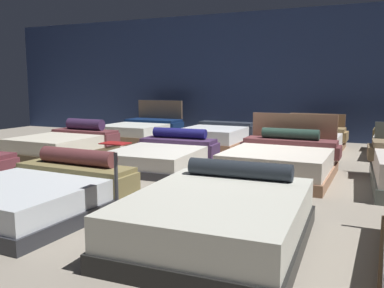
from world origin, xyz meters
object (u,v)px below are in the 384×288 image
(price_sign, at_px, (117,196))
(bed_2, at_px, (218,218))
(bed_8, at_px, (142,131))
(bed_9, at_px, (217,136))
(bed_10, at_px, (310,141))
(bed_5, at_px, (164,156))
(bed_1, at_px, (39,195))
(bed_6, at_px, (281,161))
(bed_4, at_px, (65,146))

(price_sign, bearing_deg, bed_2, 0.53)
(bed_8, bearing_deg, bed_2, -52.70)
(bed_9, height_order, bed_10, bed_10)
(bed_2, relative_size, bed_5, 0.97)
(bed_5, distance_m, bed_8, 3.77)
(bed_1, height_order, bed_5, bed_1)
(bed_5, xyz_separation_m, bed_6, (2.16, 0.03, 0.06))
(bed_1, bearing_deg, bed_8, 112.19)
(bed_1, xyz_separation_m, price_sign, (1.12, -0.04, 0.12))
(bed_10, bearing_deg, bed_2, -87.72)
(bed_8, relative_size, bed_9, 1.11)
(bed_2, height_order, bed_6, bed_6)
(bed_1, height_order, bed_4, bed_4)
(bed_6, xyz_separation_m, price_sign, (-1.11, -3.12, 0.09))
(bed_4, height_order, price_sign, price_sign)
(bed_4, xyz_separation_m, price_sign, (3.35, -3.08, 0.09))
(bed_1, relative_size, price_sign, 2.23)
(bed_6, height_order, price_sign, bed_6)
(bed_4, height_order, bed_9, bed_4)
(bed_2, xyz_separation_m, bed_10, (0.03, 6.11, -0.03))
(price_sign, bearing_deg, bed_9, 100.23)
(bed_6, height_order, bed_9, bed_6)
(bed_4, distance_m, bed_9, 3.72)
(bed_5, height_order, bed_9, bed_5)
(bed_1, relative_size, bed_9, 1.01)
(bed_2, distance_m, bed_4, 5.44)
(bed_5, bearing_deg, bed_8, 124.60)
(bed_4, bearing_deg, bed_1, -52.07)
(bed_9, relative_size, bed_10, 0.95)
(bed_9, distance_m, price_sign, 6.13)
(bed_8, distance_m, bed_10, 4.45)
(bed_2, xyz_separation_m, bed_6, (-0.02, 3.11, 0.01))
(bed_8, xyz_separation_m, bed_9, (2.20, -0.10, -0.01))
(bed_9, height_order, price_sign, price_sign)
(bed_1, distance_m, bed_4, 3.78)
(bed_1, relative_size, bed_2, 0.96)
(bed_5, xyz_separation_m, bed_9, (-0.04, 2.94, 0.03))
(bed_1, distance_m, bed_9, 5.99)
(bed_2, relative_size, bed_6, 1.02)
(bed_1, height_order, bed_6, bed_6)
(bed_1, height_order, bed_10, bed_10)
(bed_4, distance_m, bed_6, 4.46)
(bed_8, bearing_deg, bed_5, -52.24)
(bed_10, distance_m, price_sign, 6.23)
(bed_4, xyz_separation_m, bed_5, (2.30, 0.00, -0.05))
(bed_10, bearing_deg, price_sign, -98.23)
(bed_6, relative_size, bed_10, 0.99)
(bed_1, xyz_separation_m, bed_2, (2.26, -0.03, 0.03))
(bed_2, distance_m, bed_8, 7.55)
(bed_6, distance_m, bed_8, 5.33)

